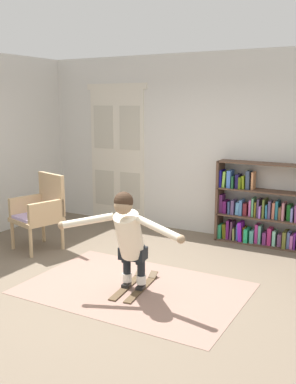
{
  "coord_description": "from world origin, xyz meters",
  "views": [
    {
      "loc": [
        2.69,
        -4.15,
        2.12
      ],
      "look_at": [
        0.09,
        0.53,
        1.05
      ],
      "focal_mm": 41.76,
      "sensor_mm": 36.0,
      "label": 1
    }
  ],
  "objects_px": {
    "wicker_chair": "(41,210)",
    "skis_pair": "(135,286)",
    "bookshelf": "(264,212)",
    "person_skier": "(128,234)"
  },
  "relations": [
    {
      "from": "bookshelf",
      "to": "person_skier",
      "type": "height_order",
      "value": "bookshelf"
    },
    {
      "from": "skis_pair",
      "to": "person_skier",
      "type": "distance_m",
      "value": 0.71
    },
    {
      "from": "bookshelf",
      "to": "wicker_chair",
      "type": "height_order",
      "value": "bookshelf"
    },
    {
      "from": "skis_pair",
      "to": "person_skier",
      "type": "height_order",
      "value": "person_skier"
    },
    {
      "from": "skis_pair",
      "to": "person_skier",
      "type": "relative_size",
      "value": 0.59
    },
    {
      "from": "wicker_chair",
      "to": "skis_pair",
      "type": "relative_size",
      "value": 1.26
    },
    {
      "from": "bookshelf",
      "to": "person_skier",
      "type": "distance_m",
      "value": 2.65
    },
    {
      "from": "wicker_chair",
      "to": "skis_pair",
      "type": "bearing_deg",
      "value": -16.58
    },
    {
      "from": "wicker_chair",
      "to": "skis_pair",
      "type": "xyz_separation_m",
      "value": [
        1.94,
        -0.58,
        -0.56
      ]
    },
    {
      "from": "wicker_chair",
      "to": "person_skier",
      "type": "distance_m",
      "value": 2.11
    }
  ]
}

